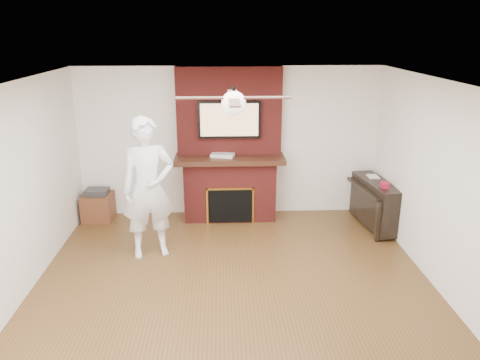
{
  "coord_description": "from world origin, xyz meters",
  "views": [
    {
      "loc": [
        -0.14,
        -4.88,
        3.07
      ],
      "look_at": [
        0.1,
        0.9,
        1.18
      ],
      "focal_mm": 35.0,
      "sensor_mm": 36.0,
      "label": 1
    }
  ],
  "objects_px": {
    "fireplace": "(230,160)",
    "side_table": "(98,206)",
    "person": "(148,188)",
    "piano": "(375,203)"
  },
  "relations": [
    {
      "from": "fireplace",
      "to": "piano",
      "type": "relative_size",
      "value": 2.05
    },
    {
      "from": "person",
      "to": "side_table",
      "type": "height_order",
      "value": "person"
    },
    {
      "from": "person",
      "to": "side_table",
      "type": "relative_size",
      "value": 3.64
    },
    {
      "from": "person",
      "to": "piano",
      "type": "xyz_separation_m",
      "value": [
        3.45,
        0.8,
        -0.57
      ]
    },
    {
      "from": "piano",
      "to": "fireplace",
      "type": "bearing_deg",
      "value": 158.9
    },
    {
      "from": "fireplace",
      "to": "person",
      "type": "bearing_deg",
      "value": -130.04
    },
    {
      "from": "fireplace",
      "to": "side_table",
      "type": "relative_size",
      "value": 4.61
    },
    {
      "from": "fireplace",
      "to": "person",
      "type": "height_order",
      "value": "fireplace"
    },
    {
      "from": "fireplace",
      "to": "person",
      "type": "relative_size",
      "value": 1.27
    },
    {
      "from": "fireplace",
      "to": "person",
      "type": "distance_m",
      "value": 1.77
    }
  ]
}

